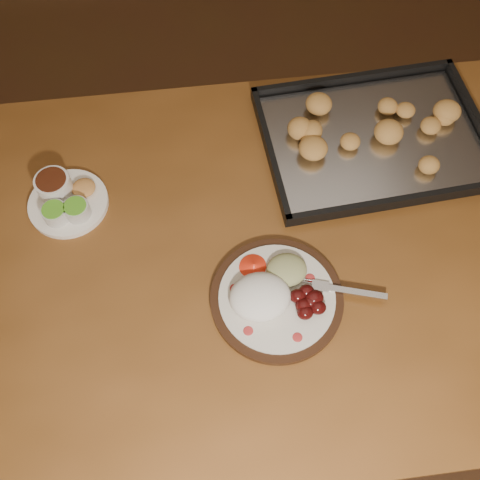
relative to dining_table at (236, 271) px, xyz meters
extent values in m
plane|color=#4E2A1B|center=(-0.02, 0.30, -0.65)|extent=(4.00, 4.00, 0.00)
cube|color=brown|center=(0.00, 0.00, 0.08)|extent=(1.53, 0.95, 0.04)
cylinder|color=#513918|center=(0.69, 0.35, -0.30)|extent=(0.07, 0.07, 0.71)
cylinder|color=black|center=(0.06, -0.12, 0.10)|extent=(0.25, 0.25, 0.01)
cylinder|color=beige|center=(0.06, -0.12, 0.11)|extent=(0.22, 0.22, 0.01)
ellipsoid|color=#AC2929|center=(0.00, -0.18, 0.12)|extent=(0.02, 0.02, 0.00)
ellipsoid|color=#AC2929|center=(0.08, -0.20, 0.12)|extent=(0.02, 0.02, 0.00)
ellipsoid|color=#AC2929|center=(0.13, -0.09, 0.12)|extent=(0.02, 0.02, 0.00)
ellipsoid|color=#AC2929|center=(-0.02, -0.09, 0.12)|extent=(0.02, 0.02, 0.00)
ellipsoid|color=white|center=(0.03, -0.12, 0.13)|extent=(0.13, 0.11, 0.05)
ellipsoid|color=#4D0B0B|center=(0.10, -0.15, 0.13)|extent=(0.03, 0.03, 0.02)
ellipsoid|color=#4D0B0B|center=(0.13, -0.14, 0.13)|extent=(0.03, 0.03, 0.02)
ellipsoid|color=#4D0B0B|center=(0.11, -0.12, 0.13)|extent=(0.03, 0.03, 0.02)
ellipsoid|color=#4D0B0B|center=(0.13, -0.16, 0.13)|extent=(0.03, 0.03, 0.02)
ellipsoid|color=#4D0B0B|center=(0.10, -0.13, 0.13)|extent=(0.03, 0.03, 0.02)
ellipsoid|color=#4D0B0B|center=(0.12, -0.14, 0.13)|extent=(0.03, 0.03, 0.02)
ellipsoid|color=#4D0B0B|center=(0.10, -0.16, 0.13)|extent=(0.03, 0.03, 0.02)
ellipsoid|color=tan|center=(0.09, -0.07, 0.12)|extent=(0.09, 0.08, 0.03)
cone|color=#F93016|center=(0.03, -0.05, 0.12)|extent=(0.07, 0.07, 0.02)
cube|color=silver|center=(0.21, -0.13, 0.12)|extent=(0.12, 0.05, 0.00)
cube|color=silver|center=(0.14, -0.11, 0.12)|extent=(0.04, 0.03, 0.00)
cylinder|color=silver|center=(0.12, -0.11, 0.12)|extent=(0.03, 0.01, 0.00)
cylinder|color=silver|center=(0.12, -0.11, 0.12)|extent=(0.03, 0.01, 0.00)
cylinder|color=silver|center=(0.13, -0.10, 0.12)|extent=(0.03, 0.01, 0.00)
cylinder|color=silver|center=(0.13, -0.10, 0.12)|extent=(0.03, 0.01, 0.00)
cylinder|color=white|center=(-0.33, 0.16, 0.10)|extent=(0.17, 0.17, 0.01)
cylinder|color=beige|center=(-0.35, 0.13, 0.12)|extent=(0.05, 0.05, 0.03)
cylinder|color=#53AA22|center=(-0.35, 0.13, 0.14)|extent=(0.05, 0.05, 0.00)
cylinder|color=beige|center=(-0.31, 0.13, 0.12)|extent=(0.05, 0.05, 0.03)
cylinder|color=#53AA22|center=(-0.31, 0.13, 0.14)|extent=(0.05, 0.05, 0.00)
cylinder|color=white|center=(-0.35, 0.19, 0.13)|extent=(0.07, 0.07, 0.04)
cylinder|color=#3D180B|center=(-0.35, 0.19, 0.15)|extent=(0.06, 0.06, 0.00)
ellipsoid|color=gold|center=(-0.29, 0.19, 0.12)|extent=(0.05, 0.05, 0.02)
cube|color=black|center=(0.35, 0.22, 0.10)|extent=(0.50, 0.37, 0.01)
cube|color=black|center=(0.34, 0.40, 0.12)|extent=(0.49, 0.03, 0.02)
cube|color=black|center=(0.35, 0.05, 0.12)|extent=(0.49, 0.03, 0.02)
cube|color=black|center=(0.58, 0.23, 0.12)|extent=(0.02, 0.36, 0.02)
cube|color=black|center=(0.11, 0.22, 0.12)|extent=(0.02, 0.36, 0.02)
cube|color=silver|center=(0.35, 0.22, 0.11)|extent=(0.47, 0.34, 0.00)
ellipsoid|color=#D7954B|center=(0.41, 0.23, 0.13)|extent=(0.05, 0.05, 0.04)
ellipsoid|color=#D7954B|center=(0.46, 0.26, 0.13)|extent=(0.07, 0.07, 0.04)
ellipsoid|color=#D7954B|center=(0.39, 0.31, 0.13)|extent=(0.07, 0.07, 0.04)
ellipsoid|color=#D7954B|center=(0.36, 0.28, 0.13)|extent=(0.06, 0.06, 0.04)
ellipsoid|color=#D7954B|center=(0.31, 0.31, 0.13)|extent=(0.07, 0.07, 0.04)
ellipsoid|color=#D7954B|center=(0.30, 0.25, 0.13)|extent=(0.07, 0.07, 0.04)
ellipsoid|color=#D7954B|center=(0.22, 0.24, 0.13)|extent=(0.07, 0.06, 0.04)
ellipsoid|color=#D7954B|center=(0.27, 0.19, 0.13)|extent=(0.07, 0.06, 0.04)
ellipsoid|color=#D7954B|center=(0.23, 0.18, 0.13)|extent=(0.07, 0.07, 0.04)
ellipsoid|color=#D7954B|center=(0.31, 0.14, 0.13)|extent=(0.07, 0.07, 0.04)
ellipsoid|color=#D7954B|center=(0.36, 0.18, 0.13)|extent=(0.06, 0.06, 0.04)
ellipsoid|color=#D7954B|center=(0.42, 0.16, 0.13)|extent=(0.07, 0.07, 0.04)
ellipsoid|color=#D7954B|center=(0.42, 0.18, 0.13)|extent=(0.07, 0.07, 0.04)
camera|label=1|loc=(-0.07, -0.48, 1.05)|focal=40.00mm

